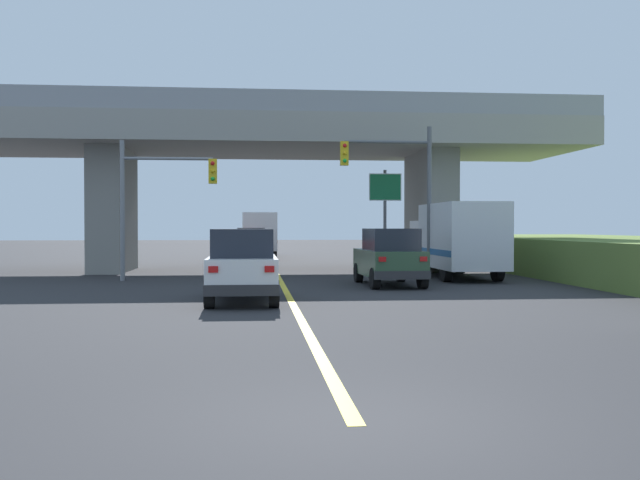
# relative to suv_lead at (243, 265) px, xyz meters

# --- Properties ---
(ground) EXTENTS (160.00, 160.00, 0.00)m
(ground) POSITION_rel_suv_lead_xyz_m (1.35, 14.43, -1.01)
(ground) COLOR #2B2B2D
(overpass_bridge) EXTENTS (28.51, 8.42, 7.85)m
(overpass_bridge) POSITION_rel_suv_lead_xyz_m (1.35, 14.43, 4.59)
(overpass_bridge) COLOR gray
(overpass_bridge) RESTS_ON ground
(lane_divider_stripe) EXTENTS (0.20, 24.31, 0.01)m
(lane_divider_stripe) POSITION_rel_suv_lead_xyz_m (1.35, -0.42, -1.01)
(lane_divider_stripe) COLOR yellow
(lane_divider_stripe) RESTS_ON ground
(suv_lead) EXTENTS (1.90, 4.40, 2.02)m
(suv_lead) POSITION_rel_suv_lead_xyz_m (0.00, 0.00, 0.00)
(suv_lead) COLOR silver
(suv_lead) RESTS_ON ground
(suv_crossing) EXTENTS (2.00, 4.32, 2.02)m
(suv_crossing) POSITION_rel_suv_lead_xyz_m (5.10, 5.09, -0.00)
(suv_crossing) COLOR #2D4C33
(suv_crossing) RESTS_ON ground
(box_truck) EXTENTS (2.33, 7.19, 3.01)m
(box_truck) POSITION_rel_suv_lead_xyz_m (8.57, 8.66, 0.58)
(box_truck) COLOR silver
(box_truck) RESTS_ON ground
(sedan_oncoming) EXTENTS (1.94, 4.42, 2.02)m
(sedan_oncoming) POSITION_rel_suv_lead_xyz_m (0.20, 24.96, 0.00)
(sedan_oncoming) COLOR maroon
(sedan_oncoming) RESTS_ON ground
(traffic_signal_nearside) EXTENTS (3.72, 0.36, 6.13)m
(traffic_signal_nearside) POSITION_rel_suv_lead_xyz_m (6.21, 8.61, 2.94)
(traffic_signal_nearside) COLOR #56595E
(traffic_signal_nearside) RESTS_ON ground
(traffic_signal_farside) EXTENTS (3.70, 0.36, 5.41)m
(traffic_signal_farside) POSITION_rel_suv_lead_xyz_m (-3.44, 8.31, 2.46)
(traffic_signal_farside) COLOR slate
(traffic_signal_farside) RESTS_ON ground
(highway_sign) EXTENTS (1.47, 0.17, 4.65)m
(highway_sign) POSITION_rel_suv_lead_xyz_m (6.24, 12.07, 2.38)
(highway_sign) COLOR #56595E
(highway_sign) RESTS_ON ground
(semi_truck_distant) EXTENTS (2.33, 6.84, 3.05)m
(semi_truck_distant) POSITION_rel_suv_lead_xyz_m (0.78, 30.96, 0.59)
(semi_truck_distant) COLOR navy
(semi_truck_distant) RESTS_ON ground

